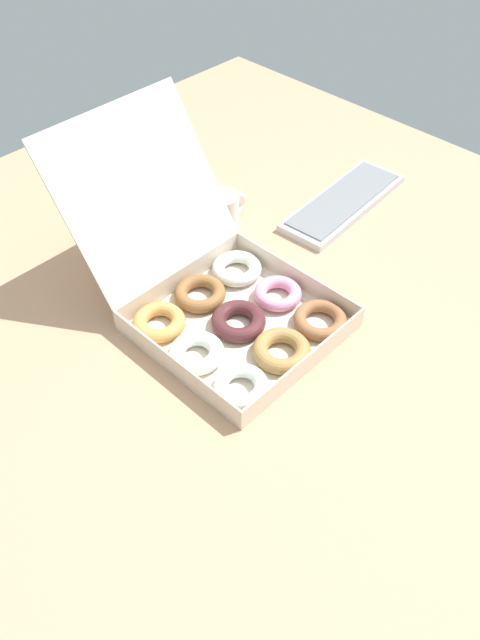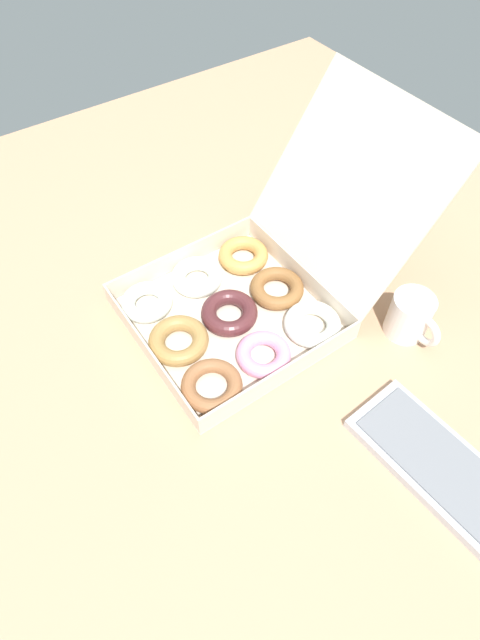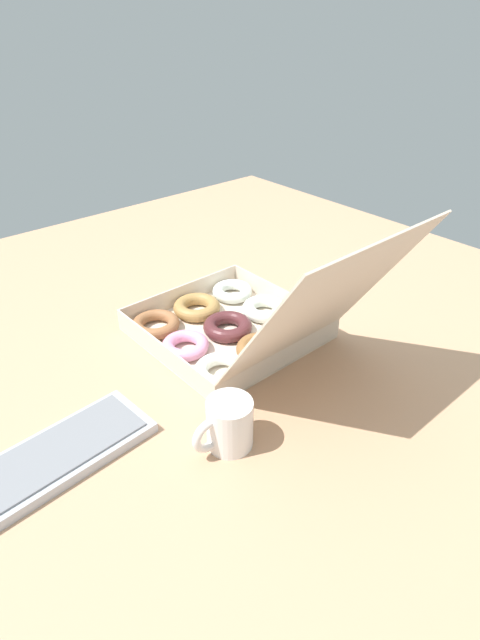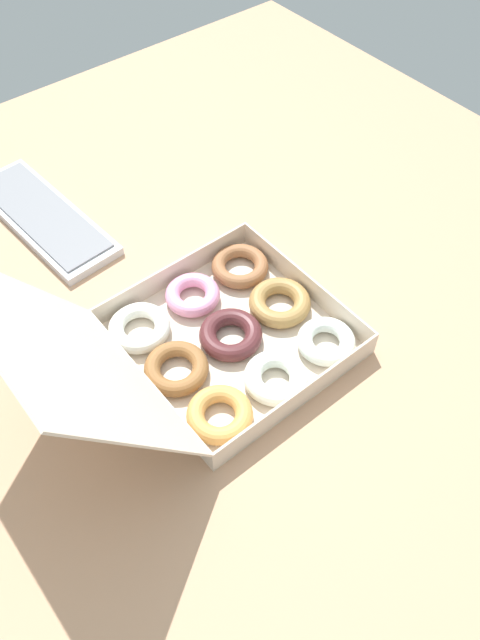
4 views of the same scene
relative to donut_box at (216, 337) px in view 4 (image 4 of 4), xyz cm
name	(u,v)px [view 4 (image 4 of 4)]	position (x,y,z in cm)	size (l,w,h in cm)	color
ground_plane	(215,338)	(2.92, -1.81, -4.82)	(180.00, 180.00, 2.00)	tan
donut_box	(216,337)	(0.00, 0.00, 0.00)	(37.12, 55.24, 34.50)	beige
keyboard	(43,217)	(47.92, 7.73, -2.76)	(38.54, 15.40, 2.20)	#B9BBC5
coffee_mug	(32,323)	(21.44, 22.79, 0.74)	(11.23, 7.75, 8.89)	white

